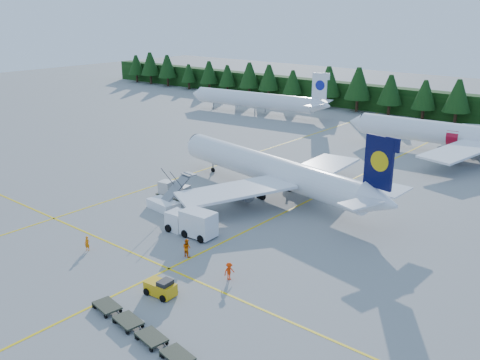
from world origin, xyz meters
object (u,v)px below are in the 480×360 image
Objects in this scene: airliner_navy at (265,168)px; airstairs at (165,202)px; service_truck at (191,222)px; airliner_red at (451,135)px; baggage_tug at (161,288)px.

airstairs is (-5.48, -13.16, -2.47)m from airliner_navy.
airliner_red is at bearing 76.48° from service_truck.
airliner_navy is 13.17× the size of baggage_tug.
service_truck is at bearing -71.54° from airliner_navy.
service_truck is at bearing -105.59° from airliner_red.
airstairs reaches higher than service_truck.
baggage_tug is (9.84, -27.76, -2.58)m from airliner_navy.
airliner_red reaches higher than baggage_tug.
airliner_navy is 14.46m from airstairs.
service_truck is 13.26m from baggage_tug.
service_truck is at bearing -16.96° from airstairs.
service_truck reaches higher than baggage_tug.
airliner_navy is 29.57m from baggage_tug.
airliner_red is at bearing 83.34° from baggage_tug.
airliner_navy reaches higher than baggage_tug.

